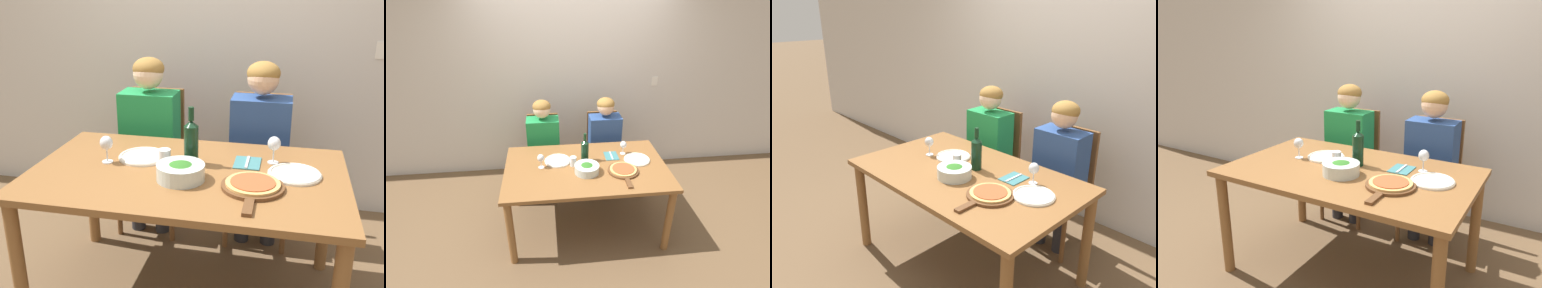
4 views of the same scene
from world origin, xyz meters
The scene contains 15 objects.
back_wall centered at (0.00, 1.30, 1.35)m, with size 10.00×0.06×2.70m.
dining_table centered at (0.00, 0.00, 0.67)m, with size 1.63×0.99×0.77m.
chair_left centered at (-0.42, 0.81, 0.53)m, with size 0.42×0.42×0.99m.
chair_right centered at (0.33, 0.81, 0.53)m, with size 0.42×0.42×0.99m.
person_woman centered at (-0.42, 0.70, 0.75)m, with size 0.47×0.51×1.24m.
person_man centered at (0.33, 0.70, 0.75)m, with size 0.47×0.51×1.24m.
wine_bottle centered at (0.00, 0.11, 0.90)m, with size 0.08×0.08×0.32m.
broccoli_bowl centered at (-0.01, -0.10, 0.81)m, with size 0.24×0.24×0.09m.
dinner_plate_left centered at (-0.28, 0.13, 0.78)m, with size 0.27×0.27×0.02m.
dinner_plate_right centered at (0.55, 0.07, 0.78)m, with size 0.27×0.27×0.02m.
pizza_on_board centered at (0.35, -0.13, 0.79)m, with size 0.30×0.44×0.04m.
wine_glass_left centered at (-0.45, 0.03, 0.88)m, with size 0.07×0.07×0.15m.
wine_glass_right centered at (0.43, 0.21, 0.88)m, with size 0.07×0.07×0.15m.
water_tumbler centered at (-0.13, 0.03, 0.82)m, with size 0.07×0.07×0.10m.
fork_on_napkin centered at (0.30, 0.18, 0.77)m, with size 0.14×0.18×0.01m.
Camera 1 is at (0.49, -2.08, 1.70)m, focal length 42.00 mm.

